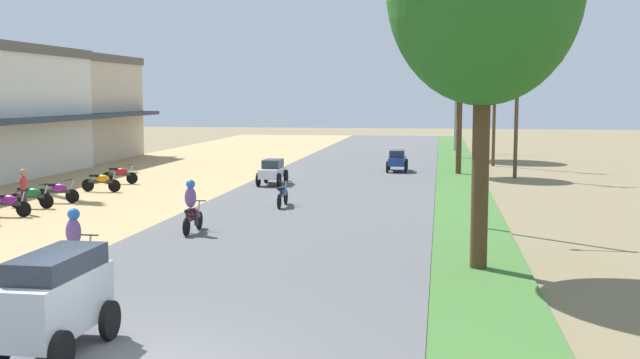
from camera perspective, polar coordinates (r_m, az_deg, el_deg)
name	(u,v)px	position (r m, az deg, el deg)	size (l,w,h in m)	color
shophouse_far	(67,108)	(54.17, -18.26, 5.06)	(8.74, 8.52, 6.90)	#C6B299
parked_motorbike_third	(8,203)	(29.09, -22.13, -1.60)	(1.80, 0.54, 0.94)	black
parked_motorbike_fourth	(32,195)	(30.92, -20.58, -1.10)	(1.80, 0.54, 0.94)	black
parked_motorbike_fifth	(58,190)	(32.12, -18.83, -0.77)	(1.80, 0.54, 0.94)	black
parked_motorbike_sixth	(102,181)	(35.19, -15.87, -0.09)	(1.80, 0.54, 0.94)	black
parked_motorbike_seventh	(120,174)	(38.19, -14.58, 0.43)	(1.80, 0.54, 0.94)	black
pedestrian_on_shoulder	(24,189)	(29.55, -21.09, -0.64)	(0.43, 0.41, 1.62)	#33333D
median_tree_second	(460,65)	(42.33, 10.35, 8.35)	(3.47, 3.47, 7.76)	#4C351E
median_tree_third	(459,59)	(53.37, 10.29, 8.78)	(4.49, 4.49, 9.36)	#4C351E
streetlamp_near	(476,98)	(25.11, 11.51, 5.92)	(3.16, 0.20, 7.12)	gray
streetlamp_mid	(456,93)	(60.00, 10.02, 6.30)	(3.16, 0.20, 7.57)	gray
utility_pole_near	(517,97)	(41.21, 14.38, 5.95)	(1.80, 0.20, 8.06)	brown
utility_pole_far	(495,85)	(47.91, 12.82, 6.86)	(1.80, 0.20, 9.48)	brown
car_van_silver	(56,297)	(13.38, -18.97, -8.26)	(1.19, 2.41, 1.67)	#B7BCC1
car_sedan_white	(272,171)	(36.52, -3.54, 0.66)	(1.10, 2.26, 1.19)	silver
car_sedan_blue	(397,160)	(43.00, 5.74, 1.48)	(1.10, 2.26, 1.19)	navy
motorbike_foreground_rider	(77,246)	(18.63, -17.57, -4.68)	(0.54, 1.80, 1.66)	black
motorbike_ahead_second	(192,208)	(23.97, -9.46, -2.09)	(0.54, 1.80, 1.66)	black
motorbike_ahead_third	(283,193)	(29.35, -2.78, -1.04)	(0.54, 1.80, 0.94)	black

